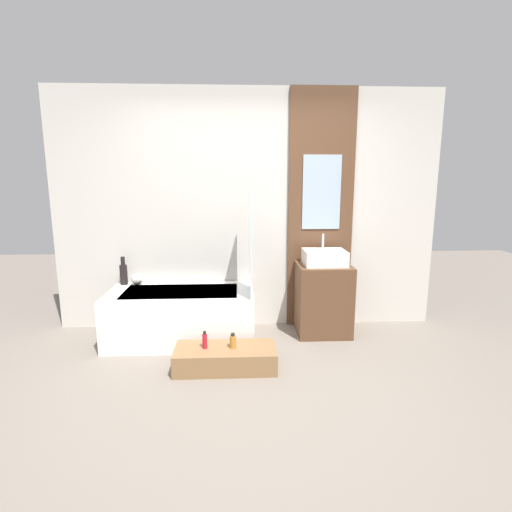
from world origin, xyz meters
The scene contains 12 objects.
ground_plane centered at (0.00, 0.00, 0.00)m, with size 12.00×12.00×0.00m, color slate.
wall_tiled_back centered at (0.00, 1.58, 1.30)m, with size 4.20×0.06×2.60m, color beige.
wall_wood_accent centered at (0.80, 1.53, 1.31)m, with size 0.71×0.04×2.60m.
bathtub centered at (-0.70, 1.15, 0.26)m, with size 1.48×0.77×0.52m.
glass_shower_screen centered at (0.01, 1.04, 1.04)m, with size 0.01×0.51×1.03m, color silver.
wooden_step_bench centered at (-0.23, 0.48, 0.10)m, with size 0.89×0.39×0.19m, color olive.
vanity_cabinet centered at (0.80, 1.26, 0.38)m, with size 0.56×0.49×0.76m, color brown.
sink centered at (0.80, 1.26, 0.84)m, with size 0.44×0.36×0.32m.
vase_tall_dark centered at (-1.34, 1.44, 0.65)m, with size 0.08×0.08×0.31m.
vase_round_light centered at (-1.20, 1.42, 0.58)m, with size 0.12×0.12×0.12m, color silver.
bottle_soap_primary centered at (-0.41, 0.48, 0.26)m, with size 0.04×0.04×0.16m.
bottle_soap_secondary centered at (-0.16, 0.48, 0.25)m, with size 0.06×0.06×0.13m.
Camera 1 is at (-0.11, -2.82, 1.67)m, focal length 28.00 mm.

